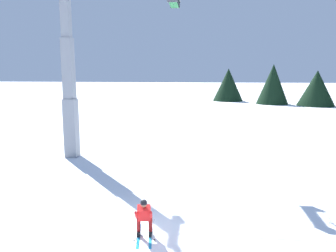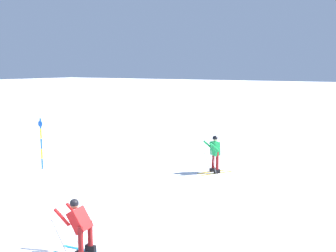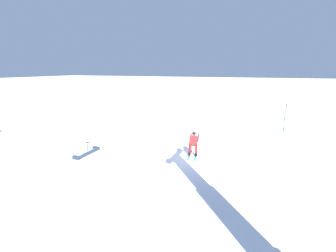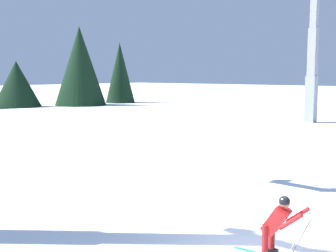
# 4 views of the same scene
# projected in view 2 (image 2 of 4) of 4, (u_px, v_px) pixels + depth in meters

# --- Properties ---
(skier_carving_main) EXTENTS (0.79, 1.71, 1.51)m
(skier_carving_main) POSITION_uv_depth(u_px,v_px,m) (80.00, 223.00, 10.10)
(skier_carving_main) COLOR #198CCC
(skier_carving_main) RESTS_ON ground_plane
(trail_marker_pole) EXTENTS (0.07, 0.28, 2.32)m
(trail_marker_pole) POSITION_uv_depth(u_px,v_px,m) (41.00, 142.00, 18.60)
(trail_marker_pole) COLOR blue
(trail_marker_pole) RESTS_ON ground_plane
(skier_distant_downhill) EXTENTS (1.57, 1.16, 1.67)m
(skier_distant_downhill) POSITION_uv_depth(u_px,v_px,m) (215.00, 151.00, 17.93)
(skier_distant_downhill) COLOR yellow
(skier_distant_downhill) RESTS_ON ground_plane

